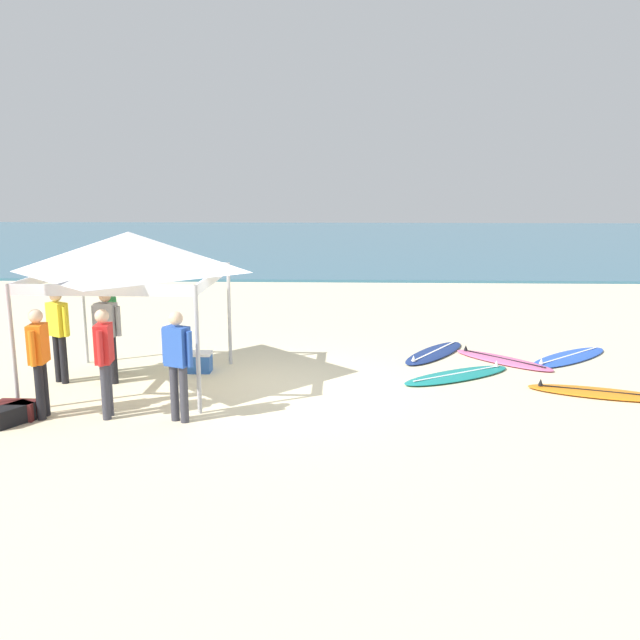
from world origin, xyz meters
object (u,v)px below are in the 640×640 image
at_px(surfboard_blue, 569,357).
at_px(surfboard_pink, 503,360).
at_px(person_red, 105,356).
at_px(cooler_box, 199,362).
at_px(person_grey, 107,330).
at_px(person_yellow, 58,330).
at_px(canopy_tent, 129,253).
at_px(gear_bag_by_pole, 12,415).
at_px(surfboard_teal, 457,375).
at_px(surfboard_navy, 434,353).
at_px(person_orange, 39,356).
at_px(gear_bag_near_tent, 17,410).
at_px(person_blue, 178,359).
at_px(person_green, 111,322).
at_px(surfboard_orange, 599,393).

bearing_deg(surfboard_blue, surfboard_pink, -169.32).
xyz_separation_m(person_red, cooler_box, (0.86, 2.58, -0.79)).
relative_size(surfboard_blue, person_red, 1.36).
height_order(person_grey, person_yellow, same).
xyz_separation_m(canopy_tent, gear_bag_by_pole, (-1.28, -2.03, -2.25)).
bearing_deg(canopy_tent, surfboard_teal, 6.83).
bearing_deg(surfboard_pink, canopy_tent, -165.19).
xyz_separation_m(surfboard_teal, person_grey, (-6.39, -0.61, 0.95)).
distance_m(person_grey, person_yellow, 0.89).
relative_size(surfboard_navy, cooler_box, 4.68).
xyz_separation_m(surfboard_teal, person_red, (-5.79, -2.40, 0.95)).
height_order(person_orange, person_grey, same).
relative_size(surfboard_teal, cooler_box, 4.82).
xyz_separation_m(gear_bag_near_tent, gear_bag_by_pole, (0.02, -0.21, 0.00)).
relative_size(person_blue, gear_bag_near_tent, 2.85).
relative_size(person_green, gear_bag_by_pole, 2.85).
relative_size(surfboard_orange, person_yellow, 1.44).
xyz_separation_m(canopy_tent, person_orange, (-0.92, -1.74, -1.40)).
height_order(canopy_tent, person_blue, canopy_tent).
relative_size(surfboard_orange, cooler_box, 4.93).
bearing_deg(surfboard_teal, surfboard_navy, 97.30).
bearing_deg(surfboard_blue, person_green, -171.86).
xyz_separation_m(person_grey, person_red, (0.59, -1.79, 0.00)).
bearing_deg(person_green, gear_bag_near_tent, -102.98).
relative_size(gear_bag_near_tent, cooler_box, 1.20).
xyz_separation_m(person_red, person_green, (-0.78, 2.51, 0.00)).
bearing_deg(gear_bag_by_pole, cooler_box, 52.60).
bearing_deg(person_red, canopy_tent, 92.57).
relative_size(surfboard_blue, person_blue, 1.36).
bearing_deg(gear_bag_by_pole, gear_bag_near_tent, 96.74).
bearing_deg(person_red, person_grey, 108.30).
distance_m(surfboard_navy, gear_bag_by_pole, 8.22).
bearing_deg(surfboard_teal, surfboard_pink, 45.96).
height_order(surfboard_navy, person_red, person_red).
relative_size(surfboard_navy, person_grey, 1.37).
relative_size(person_red, gear_bag_by_pole, 2.85).
bearing_deg(surfboard_navy, surfboard_blue, -5.52).
bearing_deg(gear_bag_by_pole, surfboard_orange, 10.43).
xyz_separation_m(canopy_tent, surfboard_orange, (8.13, -0.29, -2.35)).
height_order(person_orange, cooler_box, person_orange).
bearing_deg(person_red, person_blue, -6.49).
bearing_deg(person_green, surfboard_blue, 8.14).
bearing_deg(cooler_box, person_grey, -151.69).
height_order(canopy_tent, person_green, canopy_tent).
bearing_deg(person_green, person_grey, -75.64).
distance_m(person_yellow, gear_bag_near_tent, 2.10).
height_order(person_blue, gear_bag_by_pole, person_blue).
relative_size(canopy_tent, person_green, 1.78).
xyz_separation_m(surfboard_blue, person_grey, (-8.91, -2.02, 0.95)).
bearing_deg(surfboard_pink, person_orange, -155.59).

